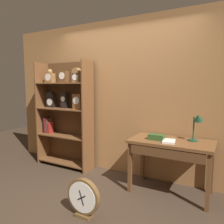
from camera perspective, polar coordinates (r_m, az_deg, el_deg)
ground_plane at (r=2.95m, az=-9.53°, el=-23.86°), size 10.00×10.00×0.00m
back_wood_panel at (r=3.68m, az=3.11°, el=3.72°), size 4.80×0.05×2.60m
bookshelf at (r=4.12m, az=-12.33°, el=0.06°), size 1.11×0.35×1.94m
workbench at (r=3.12m, az=15.19°, el=-9.13°), size 1.12×0.60×0.76m
desk_lamp at (r=3.09m, az=21.42°, el=-2.81°), size 0.18×0.19×0.40m
toolbox_small at (r=3.09m, az=11.59°, el=-6.49°), size 0.22×0.11×0.08m
open_repair_manual at (r=3.02m, az=14.73°, el=-7.44°), size 0.20×0.24×0.02m
round_clock_large at (r=2.68m, az=-7.54°, el=-21.45°), size 0.42×0.11×0.46m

